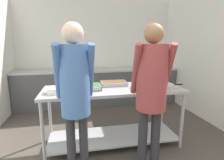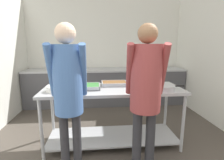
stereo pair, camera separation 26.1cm
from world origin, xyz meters
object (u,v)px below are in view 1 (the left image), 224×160
Objects in this scene: broccoli_bowl at (140,85)px; guest_serving_right at (75,87)px; serving_tray_vegetables at (114,84)px; guest_serving_left at (151,84)px; plate_stack at (57,90)px; water_bottle at (57,65)px; serving_tray_roast at (86,87)px; sauce_pan at (166,86)px.

guest_serving_right is (-0.92, -0.59, 0.16)m from broccoli_bowl.
guest_serving_left is (0.25, -0.83, 0.17)m from serving_tray_vegetables.
guest_serving_left is (-0.09, -0.60, 0.15)m from broccoli_bowl.
plate_stack is 1.16m from broccoli_bowl.
serving_tray_roast is at bearing -72.70° from water_bottle.
guest_serving_left reaches higher than serving_tray_roast.
plate_stack is at bearing 114.03° from guest_serving_right.
serving_tray_roast is 0.79m from broccoli_bowl.
broccoli_bowl is 1.10m from guest_serving_right.
serving_tray_roast is 0.25× the size of guest_serving_left.
guest_serving_right is 6.01× the size of water_bottle.
serving_tray_vegetables is at bearing 20.01° from serving_tray_roast.
water_bottle is (-1.25, 2.47, -0.04)m from guest_serving_left.
water_bottle reaches higher than broccoli_bowl.
plate_stack is 0.15× the size of guest_serving_left.
guest_serving_right is at bearing -101.58° from serving_tray_roast.
serving_tray_vegetables is 0.23× the size of guest_serving_right.
plate_stack is 1.92m from water_bottle.
water_bottle is at bearing 125.67° from broccoli_bowl.
guest_serving_right is (-1.26, -0.44, 0.16)m from sauce_pan.
serving_tray_vegetables is at bearing -58.51° from water_bottle.
water_bottle is (-0.56, 1.80, 0.12)m from serving_tray_roast.
guest_serving_left is (0.69, -0.67, 0.17)m from serving_tray_roast.
serving_tray_vegetables is 1.77× the size of broccoli_bowl.
water_bottle is at bearing 99.80° from guest_serving_right.
water_bottle is (-0.42, 2.46, -0.05)m from guest_serving_right.
guest_serving_right reaches higher than sauce_pan.
plate_stack is 0.87m from serving_tray_vegetables.
serving_tray_roast is (0.38, 0.11, -0.01)m from plate_stack.
broccoli_bowl is 2.30m from water_bottle.
sauce_pan is at bearing 46.62° from guest_serving_left.
serving_tray_vegetables is at bearing 150.54° from sauce_pan.
serving_tray_roast is 1.89m from water_bottle.
broccoli_bowl is at bearing -34.38° from serving_tray_vegetables.
sauce_pan is at bearing -50.24° from water_bottle.
water_bottle is (-0.18, 1.91, 0.11)m from plate_stack.
plate_stack is 0.40m from serving_tray_roast.
serving_tray_vegetables is 1.02× the size of sauce_pan.
broccoli_bowl is 0.77× the size of water_bottle.
broccoli_bowl is at bearing 81.77° from guest_serving_left.
serving_tray_roast is 0.70m from guest_serving_right.
serving_tray_roast is at bearing -159.99° from serving_tray_vegetables.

